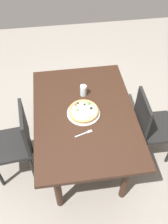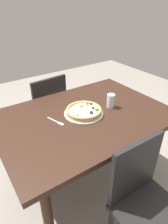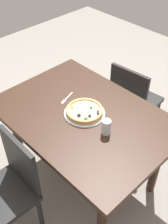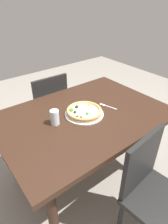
{
  "view_description": "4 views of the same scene",
  "coord_description": "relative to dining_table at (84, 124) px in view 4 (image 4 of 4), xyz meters",
  "views": [
    {
      "loc": [
        1.52,
        -0.22,
        2.52
      ],
      "look_at": [
        0.0,
        -0.0,
        0.78
      ],
      "focal_mm": 39.65,
      "sensor_mm": 36.0,
      "label": 1
    },
    {
      "loc": [
        0.75,
        1.08,
        1.57
      ],
      "look_at": [
        0.0,
        -0.0,
        0.78
      ],
      "focal_mm": 31.24,
      "sensor_mm": 36.0,
      "label": 2
    },
    {
      "loc": [
        -1.13,
        1.09,
        2.16
      ],
      "look_at": [
        0.0,
        -0.0,
        0.78
      ],
      "focal_mm": 44.61,
      "sensor_mm": 36.0,
      "label": 3
    },
    {
      "loc": [
        -0.8,
        -1.03,
        1.61
      ],
      "look_at": [
        0.0,
        -0.0,
        0.78
      ],
      "focal_mm": 30.97,
      "sensor_mm": 36.0,
      "label": 4
    }
  ],
  "objects": [
    {
      "name": "chair_far",
      "position": [
        0.03,
        0.69,
        -0.17
      ],
      "size": [
        0.41,
        0.41,
        0.89
      ],
      "rotation": [
        0.0,
        0.0,
        -0.02
      ],
      "color": "black",
      "rests_on": "ground"
    },
    {
      "name": "chair_near",
      "position": [
        0.04,
        -0.69,
        -0.17
      ],
      "size": [
        0.44,
        0.44,
        0.89
      ],
      "rotation": [
        0.0,
        0.0,
        3.23
      ],
      "color": "black",
      "rests_on": "ground"
    },
    {
      "name": "plate",
      "position": [
        0.0,
        -0.01,
        0.11
      ],
      "size": [
        0.31,
        0.31,
        0.01
      ],
      "primitive_type": "cylinder",
      "color": "silver",
      "rests_on": "dining_table"
    },
    {
      "name": "ground_plane",
      "position": [
        0.0,
        0.0,
        -0.66
      ],
      "size": [
        6.0,
        6.0,
        0.0
      ],
      "primitive_type": "plane",
      "color": "gray"
    },
    {
      "name": "pizza",
      "position": [
        0.0,
        -0.01,
        0.13
      ],
      "size": [
        0.28,
        0.28,
        0.05
      ],
      "color": "tan",
      "rests_on": "plate"
    },
    {
      "name": "dining_table",
      "position": [
        0.0,
        0.0,
        0.0
      ],
      "size": [
        1.35,
        0.95,
        0.76
      ],
      "color": "#331E14",
      "rests_on": "ground"
    },
    {
      "name": "fork",
      "position": [
        0.23,
        -0.03,
        0.1
      ],
      "size": [
        0.06,
        0.16,
        0.0
      ],
      "rotation": [
        0.0,
        0.0,
        1.88
      ],
      "color": "silver",
      "rests_on": "dining_table"
    },
    {
      "name": "drinking_glass",
      "position": [
        -0.25,
        0.02,
        0.16
      ],
      "size": [
        0.06,
        0.06,
        0.12
      ],
      "primitive_type": "cylinder",
      "color": "silver",
      "rests_on": "dining_table"
    }
  ]
}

